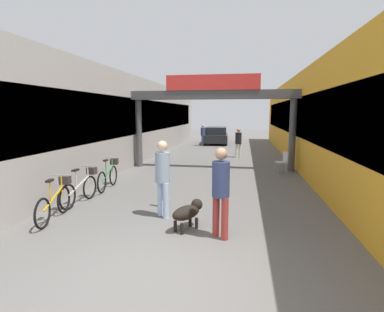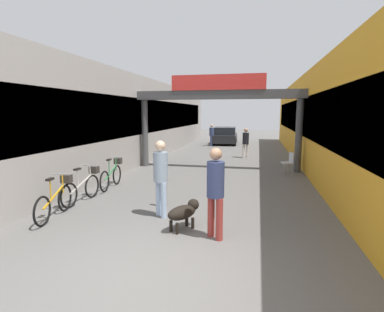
{
  "view_description": "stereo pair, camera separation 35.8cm",
  "coord_description": "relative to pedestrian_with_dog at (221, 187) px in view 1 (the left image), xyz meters",
  "views": [
    {
      "loc": [
        1.36,
        -4.08,
        2.45
      ],
      "look_at": [
        0.0,
        3.73,
        1.3
      ],
      "focal_mm": 28.0,
      "sensor_mm": 36.0,
      "label": 1
    },
    {
      "loc": [
        1.71,
        -4.01,
        2.45
      ],
      "look_at": [
        0.0,
        3.73,
        1.3
      ],
      "focal_mm": 28.0,
      "sensor_mm": 36.0,
      "label": 2
    }
  ],
  "objects": [
    {
      "name": "dog_on_leash",
      "position": [
        -0.7,
        0.31,
        -0.65
      ],
      "size": [
        0.69,
        0.84,
        0.61
      ],
      "color": "black",
      "rests_on": "ground_plane"
    },
    {
      "name": "ground_plane",
      "position": [
        -0.94,
        -1.56,
        -1.04
      ],
      "size": [
        80.0,
        80.0,
        0.0
      ],
      "primitive_type": "plane",
      "color": "#605E5B"
    },
    {
      "name": "cafe_chair_aluminium_nearer",
      "position": [
        2.01,
        6.73,
        -0.49
      ],
      "size": [
        0.5,
        0.5,
        0.89
      ],
      "color": "gray",
      "rests_on": "ground_plane"
    },
    {
      "name": "pedestrian_companion",
      "position": [
        -1.43,
        0.96,
        0.01
      ],
      "size": [
        0.48,
        0.48,
        1.81
      ],
      "color": "#A5BFE0",
      "rests_on": "ground_plane"
    },
    {
      "name": "pedestrian_with_dog",
      "position": [
        0.0,
        0.0,
        0.0
      ],
      "size": [
        0.48,
        0.48,
        1.79
      ],
      "color": "#99332D",
      "rests_on": "ground_plane"
    },
    {
      "name": "pedestrian_elderly_walking",
      "position": [
        -2.57,
        16.28,
        -0.13
      ],
      "size": [
        0.38,
        0.4,
        1.6
      ],
      "color": "navy",
      "rests_on": "ground_plane"
    },
    {
      "name": "parked_car_black",
      "position": [
        -1.75,
        18.12,
        -0.39
      ],
      "size": [
        1.96,
        4.08,
        1.33
      ],
      "color": "black",
      "rests_on": "ground_plane"
    },
    {
      "name": "storefront_right",
      "position": [
        4.15,
        9.44,
        1.03
      ],
      "size": [
        3.0,
        26.0,
        4.13
      ],
      "color": "gold",
      "rests_on": "ground_plane"
    },
    {
      "name": "arcade_sign_gateway",
      "position": [
        -0.94,
        7.31,
        1.82
      ],
      "size": [
        7.4,
        0.47,
        4.03
      ],
      "color": "#4C4C4F",
      "rests_on": "ground_plane"
    },
    {
      "name": "pedestrian_carrying_crate",
      "position": [
        0.13,
        10.85,
        -0.11
      ],
      "size": [
        0.48,
        0.48,
        1.62
      ],
      "color": "silver",
      "rests_on": "ground_plane"
    },
    {
      "name": "bicycle_silver_second",
      "position": [
        -3.91,
        1.66,
        -0.6
      ],
      "size": [
        0.46,
        1.69,
        0.98
      ],
      "color": "black",
      "rests_on": "ground_plane"
    },
    {
      "name": "bollard_post_metal",
      "position": [
        -1.54,
        1.65,
        -0.48
      ],
      "size": [
        0.1,
        0.1,
        1.09
      ],
      "color": "gray",
      "rests_on": "ground_plane"
    },
    {
      "name": "bicycle_orange_nearest",
      "position": [
        -3.85,
        0.43,
        -0.6
      ],
      "size": [
        0.46,
        1.68,
        0.98
      ],
      "color": "black",
      "rests_on": "ground_plane"
    },
    {
      "name": "bicycle_green_third",
      "position": [
        -3.89,
        3.31,
        -0.6
      ],
      "size": [
        0.46,
        1.69,
        0.98
      ],
      "color": "black",
      "rests_on": "ground_plane"
    },
    {
      "name": "storefront_left",
      "position": [
        -6.03,
        9.44,
        1.03
      ],
      "size": [
        3.0,
        26.0,
        4.13
      ],
      "color": "#9E9993",
      "rests_on": "ground_plane"
    }
  ]
}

